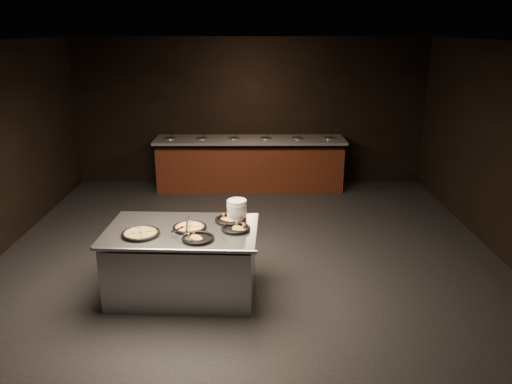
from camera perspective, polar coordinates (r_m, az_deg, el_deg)
room at (r=6.18m, az=-0.93°, el=3.22°), size 7.02×8.02×2.92m
salad_bar at (r=9.88m, az=-0.69°, el=2.91°), size 3.70×0.83×1.18m
serving_counter at (r=6.04m, az=-8.34°, el=-8.01°), size 1.80×1.21×0.84m
plate_stack at (r=6.07m, az=-2.20°, el=-2.02°), size 0.24×0.24×0.23m
pan_veggie_whole at (r=5.77m, az=-13.04°, el=-4.63°), size 0.43×0.43×0.04m
pan_cheese_whole at (r=5.84m, az=-7.58°, el=-4.02°), size 0.40×0.40×0.04m
pan_cheese_slices_a at (r=6.02m, az=-2.93°, el=-3.18°), size 0.38×0.38×0.04m
pan_cheese_slices_b at (r=5.54m, az=-6.64°, el=-5.25°), size 0.36×0.36×0.04m
pan_veggie_slices at (r=5.76m, az=-2.30°, el=-4.18°), size 0.34×0.34×0.04m
server_left at (r=5.78m, az=-7.82°, el=-3.63°), size 0.10×0.34×0.16m
server_right at (r=5.58m, az=-8.59°, el=-4.58°), size 0.29×0.21×0.16m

